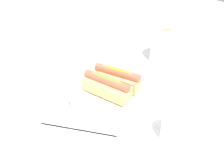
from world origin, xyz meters
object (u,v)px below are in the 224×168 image
(serving_bowl, at_px, (112,93))
(hotdog_front, at_px, (107,86))
(chopstick_near, at_px, (78,129))
(hotdog_back, at_px, (117,78))
(paper_towel_roll, at_px, (165,46))
(water_glass, at_px, (174,127))

(serving_bowl, height_order, hotdog_front, hotdog_front)
(serving_bowl, height_order, chopstick_near, serving_bowl)
(hotdog_back, xyz_separation_m, paper_towel_roll, (0.00, 0.28, 0.00))
(water_glass, bearing_deg, hotdog_front, -179.90)
(hotdog_front, height_order, water_glass, hotdog_front)
(hotdog_back, bearing_deg, serving_bowl, -84.76)
(paper_towel_roll, bearing_deg, serving_bowl, -90.24)
(serving_bowl, distance_m, hotdog_back, 0.05)
(hotdog_back, relative_size, chopstick_near, 0.71)
(hotdog_back, relative_size, paper_towel_roll, 1.17)
(hotdog_front, relative_size, hotdog_back, 0.99)
(water_glass, bearing_deg, chopstick_near, -146.36)
(serving_bowl, bearing_deg, chopstick_near, -83.25)
(serving_bowl, relative_size, water_glass, 3.04)
(water_glass, xyz_separation_m, paper_towel_roll, (-0.23, 0.34, 0.02))
(hotdog_front, bearing_deg, paper_towel_roll, 90.21)
(water_glass, distance_m, paper_towel_roll, 0.41)
(hotdog_front, distance_m, chopstick_near, 0.15)
(chopstick_near, bearing_deg, hotdog_back, 69.36)
(hotdog_front, xyz_separation_m, paper_towel_roll, (-0.00, 0.34, 0.00))
(serving_bowl, height_order, paper_towel_roll, paper_towel_roll)
(water_glass, bearing_deg, hotdog_back, 167.02)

